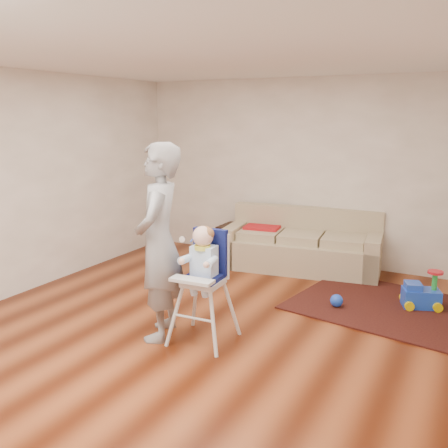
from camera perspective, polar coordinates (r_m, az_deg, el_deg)
The scene contains 9 objects.
ground at distance 5.41m, azimuth -2.01°, elevation -11.22°, with size 5.50×5.50×0.00m, color #441707.
room_envelope at distance 5.43m, azimuth 0.62°, elevation 9.31°, with size 5.04×5.52×2.72m.
sofa at distance 7.18m, azimuth 8.85°, elevation -1.84°, with size 2.28×1.17×0.84m.
side_table at distance 7.74m, azimuth 1.51°, elevation -1.99°, with size 0.50×0.50×0.50m, color black, non-canonical shape.
area_rug at distance 6.09m, azimuth 18.84°, elevation -9.05°, with size 2.18×1.63×0.02m, color black.
ride_on_toy at distance 6.13m, azimuth 21.66°, elevation -6.87°, with size 0.40×0.29×0.44m, color blue, non-canonical shape.
toy_ball at distance 5.90m, azimuth 12.74°, elevation -8.54°, with size 0.15×0.15×0.15m, color blue.
high_chair at distance 4.82m, azimuth -2.37°, elevation -7.11°, with size 0.56×0.56×1.16m.
adult at distance 4.85m, azimuth -7.44°, elevation -2.11°, with size 0.70×0.46×1.92m, color gray.
Camera 1 is at (2.48, -4.30, 2.16)m, focal length 40.00 mm.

